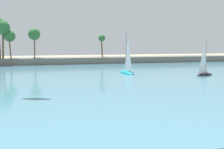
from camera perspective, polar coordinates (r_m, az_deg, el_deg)
The scene contains 4 objects.
sea at distance 66.47m, azimuth -10.69°, elevation 1.27°, with size 220.00×105.94×0.06m, color teal.
palm_headland at distance 79.04m, azimuth -13.89°, elevation 3.63°, with size 112.37×6.00×12.46m.
sailboat_near_shore at distance 53.39m, azimuth 18.27°, elevation 0.47°, with size 4.74×3.09×6.63m.
sailboat_mid_bay at distance 53.99m, azimuth 3.03°, elevation 1.02°, with size 2.21×5.92×8.40m.
Camera 1 is at (-5.05, -3.26, 5.97)m, focal length 44.97 mm.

